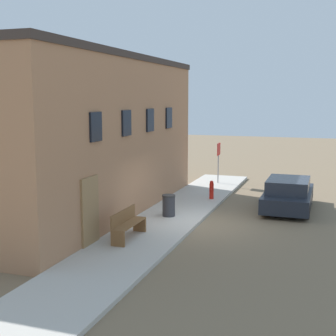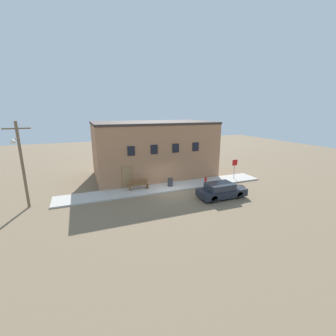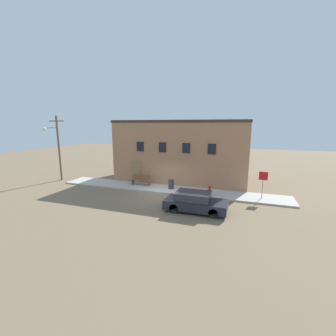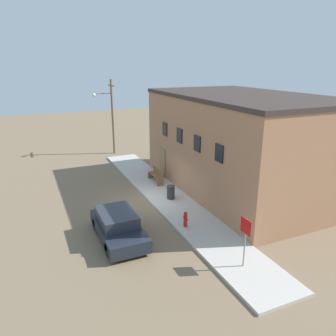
{
  "view_description": "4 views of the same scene",
  "coord_description": "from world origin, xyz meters",
  "px_view_note": "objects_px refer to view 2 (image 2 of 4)",
  "views": [
    {
      "loc": [
        -15.89,
        -4.3,
        4.54
      ],
      "look_at": [
        0.07,
        1.24,
        2.0
      ],
      "focal_mm": 50.0,
      "sensor_mm": 36.0,
      "label": 1
    },
    {
      "loc": [
        -7.64,
        -18.11,
        7.31
      ],
      "look_at": [
        0.07,
        1.24,
        2.0
      ],
      "focal_mm": 24.0,
      "sensor_mm": 36.0,
      "label": 2
    },
    {
      "loc": [
        6.41,
        -16.96,
        5.76
      ],
      "look_at": [
        0.07,
        1.24,
        2.0
      ],
      "focal_mm": 24.0,
      "sensor_mm": 36.0,
      "label": 3
    },
    {
      "loc": [
        16.99,
        -6.25,
        7.96
      ],
      "look_at": [
        0.07,
        1.24,
        2.0
      ],
      "focal_mm": 35.0,
      "sensor_mm": 36.0,
      "label": 4
    }
  ],
  "objects_px": {
    "stop_sign": "(235,165)",
    "utility_pole": "(21,161)",
    "fire_hydrant": "(206,180)",
    "trash_bin": "(170,182)",
    "bench": "(139,184)",
    "parked_car": "(221,191)"
  },
  "relations": [
    {
      "from": "stop_sign",
      "to": "parked_car",
      "type": "bearing_deg",
      "value": -138.14
    },
    {
      "from": "fire_hydrant",
      "to": "bench",
      "type": "xyz_separation_m",
      "value": [
        -6.62,
        1.1,
        0.06
      ]
    },
    {
      "from": "fire_hydrant",
      "to": "stop_sign",
      "type": "relative_size",
      "value": 0.39
    },
    {
      "from": "trash_bin",
      "to": "parked_car",
      "type": "bearing_deg",
      "value": -53.27
    },
    {
      "from": "fire_hydrant",
      "to": "parked_car",
      "type": "xyz_separation_m",
      "value": [
        -0.45,
        -3.33,
        0.1
      ]
    },
    {
      "from": "stop_sign",
      "to": "trash_bin",
      "type": "bearing_deg",
      "value": 178.7
    },
    {
      "from": "stop_sign",
      "to": "utility_pole",
      "type": "distance_m",
      "value": 19.64
    },
    {
      "from": "fire_hydrant",
      "to": "utility_pole",
      "type": "distance_m",
      "value": 15.9
    },
    {
      "from": "bench",
      "to": "utility_pole",
      "type": "xyz_separation_m",
      "value": [
        -8.96,
        -0.74,
        3.12
      ]
    },
    {
      "from": "bench",
      "to": "utility_pole",
      "type": "bearing_deg",
      "value": -175.3
    },
    {
      "from": "trash_bin",
      "to": "utility_pole",
      "type": "distance_m",
      "value": 12.48
    },
    {
      "from": "parked_car",
      "to": "fire_hydrant",
      "type": "bearing_deg",
      "value": 82.25
    },
    {
      "from": "bench",
      "to": "trash_bin",
      "type": "bearing_deg",
      "value": -5.79
    },
    {
      "from": "stop_sign",
      "to": "trash_bin",
      "type": "height_order",
      "value": "stop_sign"
    },
    {
      "from": "trash_bin",
      "to": "utility_pole",
      "type": "relative_size",
      "value": 0.12
    },
    {
      "from": "trash_bin",
      "to": "utility_pole",
      "type": "bearing_deg",
      "value": -178.0
    },
    {
      "from": "trash_bin",
      "to": "parked_car",
      "type": "height_order",
      "value": "parked_car"
    },
    {
      "from": "stop_sign",
      "to": "utility_pole",
      "type": "height_order",
      "value": "utility_pole"
    },
    {
      "from": "fire_hydrant",
      "to": "trash_bin",
      "type": "height_order",
      "value": "trash_bin"
    },
    {
      "from": "stop_sign",
      "to": "trash_bin",
      "type": "xyz_separation_m",
      "value": [
        -7.47,
        0.17,
        -1.05
      ]
    },
    {
      "from": "trash_bin",
      "to": "fire_hydrant",
      "type": "bearing_deg",
      "value": -12.56
    },
    {
      "from": "fire_hydrant",
      "to": "bench",
      "type": "bearing_deg",
      "value": 170.58
    }
  ]
}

